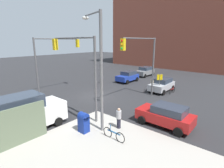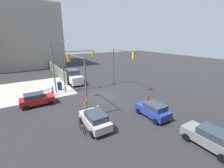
# 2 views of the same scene
# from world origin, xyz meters

# --- Properties ---
(ground_plane) EXTENTS (120.00, 120.00, 0.00)m
(ground_plane) POSITION_xyz_m (0.00, 0.00, 0.00)
(ground_plane) COLOR #28282B
(building_brick_west) EXTENTS (16.00, 28.00, 17.74)m
(building_brick_west) POSITION_xyz_m (-32.00, -3.89, 8.87)
(building_brick_west) COLOR brown
(building_brick_west) RESTS_ON ground
(traffic_signal_nw_corner) EXTENTS (6.04, 0.36, 6.50)m
(traffic_signal_nw_corner) POSITION_xyz_m (-2.17, 4.50, 4.66)
(traffic_signal_nw_corner) COLOR #59595B
(traffic_signal_nw_corner) RESTS_ON ground
(traffic_signal_se_corner) EXTENTS (6.03, 0.36, 6.50)m
(traffic_signal_se_corner) POSITION_xyz_m (2.18, -4.50, 4.66)
(traffic_signal_se_corner) COLOR #59595B
(traffic_signal_se_corner) RESTS_ON ground
(traffic_signal_ne_corner) EXTENTS (0.36, 5.38, 6.50)m
(traffic_signal_ne_corner) POSITION_xyz_m (4.50, 2.45, 4.62)
(traffic_signal_ne_corner) COLOR #59595B
(traffic_signal_ne_corner) RESTS_ON ground
(street_lamp_corner) EXTENTS (1.17, 2.55, 8.00)m
(street_lamp_corner) POSITION_xyz_m (5.08, 5.45, 4.70)
(street_lamp_corner) COLOR slate
(street_lamp_corner) RESTS_ON ground
(warning_sign_two_way) EXTENTS (0.48, 0.48, 2.40)m
(warning_sign_two_way) POSITION_xyz_m (-5.40, 4.96, 1.64)
(warning_sign_two_way) COLOR #4C4C4C
(warning_sign_two_way) RESTS_ON ground
(mailbox_blue) EXTENTS (0.56, 0.64, 1.43)m
(mailbox_blue) POSITION_xyz_m (6.20, 5.00, 0.76)
(mailbox_blue) COLOR navy
(mailbox_blue) RESTS_ON ground
(fire_hydrant) EXTENTS (0.26, 0.26, 0.94)m
(fire_hydrant) POSITION_xyz_m (-5.00, -4.20, 0.49)
(fire_hydrant) COLOR red
(fire_hydrant) RESTS_ON ground
(coupe_red) EXTENTS (2.02, 4.05, 1.62)m
(coupe_red) POSITION_xyz_m (1.67, 8.90, 0.84)
(coupe_red) COLOR #B21919
(coupe_red) RESTS_ON ground
(sedan_silver) EXTENTS (3.98, 2.02, 1.62)m
(sedan_silver) POSITION_xyz_m (-6.81, 4.65, 0.84)
(sedan_silver) COLOR #B7BABF
(sedan_silver) RESTS_ON ground
(coupe_gray) EXTENTS (4.05, 2.02, 1.62)m
(coupe_gray) POSITION_xyz_m (-14.10, -1.99, 0.84)
(coupe_gray) COLOR slate
(coupe_gray) RESTS_ON ground
(coupe_blue) EXTENTS (3.83, 2.02, 1.62)m
(coupe_blue) POSITION_xyz_m (-8.31, -1.65, 0.84)
(coupe_blue) COLOR #1E389E
(coupe_blue) RESTS_ON ground
(van_white_delivery) EXTENTS (5.40, 2.32, 2.62)m
(van_white_delivery) POSITION_xyz_m (8.76, 1.80, 1.28)
(van_white_delivery) COLOR white
(van_white_delivery) RESTS_ON ground
(pedestrian_crossing) EXTENTS (0.36, 0.36, 1.73)m
(pedestrian_crossing) POSITION_xyz_m (-5.80, 3.80, 0.90)
(pedestrian_crossing) COLOR #9E937A
(pedestrian_crossing) RESTS_ON ground
(pedestrian_waiting) EXTENTS (0.36, 0.36, 1.55)m
(pedestrian_waiting) POSITION_xyz_m (4.20, 6.50, 0.80)
(pedestrian_waiting) COLOR #B2B2B7
(pedestrian_waiting) RESTS_ON ground
(bicycle_leaning_on_fence) EXTENTS (0.05, 1.75, 0.97)m
(bicycle_leaning_on_fence) POSITION_xyz_m (5.60, 7.20, 0.35)
(bicycle_leaning_on_fence) COLOR black
(bicycle_leaning_on_fence) RESTS_ON ground
(bicycle_at_crosswalk) EXTENTS (1.75, 0.05, 0.97)m
(bicycle_at_crosswalk) POSITION_xyz_m (-6.80, 6.00, 0.35)
(bicycle_at_crosswalk) COLOR black
(bicycle_at_crosswalk) RESTS_ON ground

